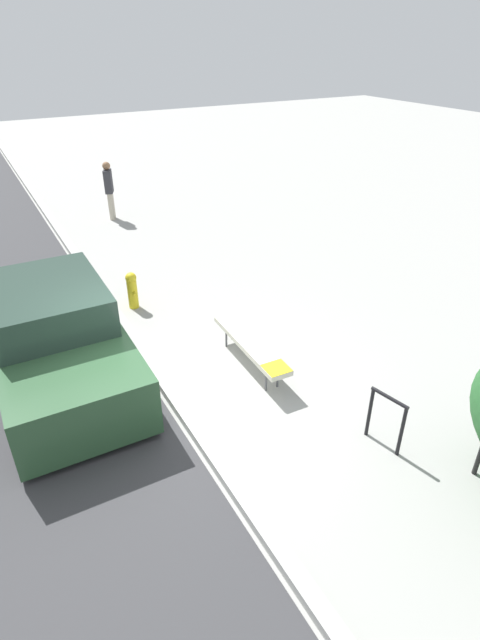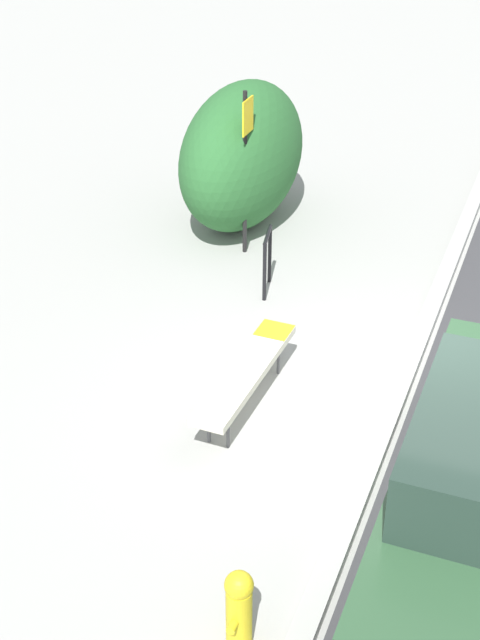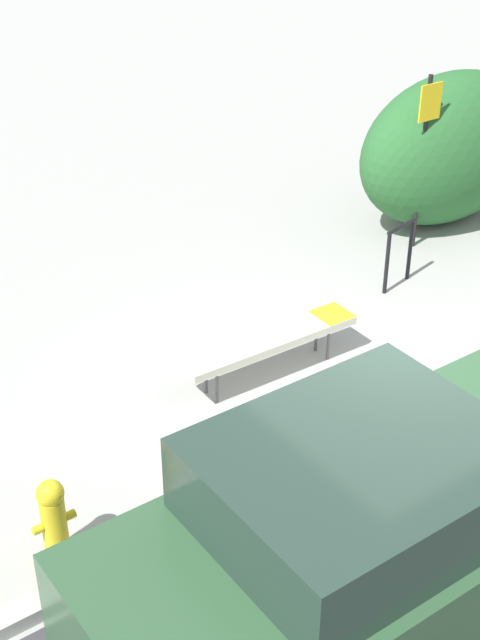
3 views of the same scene
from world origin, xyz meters
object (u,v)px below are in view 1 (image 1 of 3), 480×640
(bike_rack, at_px, (386,416))
(fire_hydrant, at_px, (132,289))
(pedestrian, at_px, (109,189))
(bench, at_px, (251,345))
(parked_car_near, at_px, (55,338))

(bike_rack, relative_size, fire_hydrant, 1.08)
(bike_rack, xyz_separation_m, pedestrian, (-10.96, -0.46, 0.39))
(bench, height_order, fire_hydrant, fire_hydrant)
(bike_rack, distance_m, fire_hydrant, 5.63)
(bike_rack, bearing_deg, pedestrian, -177.61)
(bench, height_order, parked_car_near, parked_car_near)
(bench, relative_size, fire_hydrant, 2.65)
(bench, relative_size, pedestrian, 1.22)
(pedestrian, bearing_deg, parked_car_near, 0.04)
(bike_rack, xyz_separation_m, parked_car_near, (-3.74, -3.45, 0.19))
(pedestrian, distance_m, parked_car_near, 7.82)
(fire_hydrant, xyz_separation_m, parked_car_near, (1.63, -1.77, 0.29))
(parked_car_near, bearing_deg, pedestrian, 157.92)
(bench, xyz_separation_m, bike_rack, (2.45, 0.64, 0.08))
(bench, relative_size, parked_car_near, 0.47)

